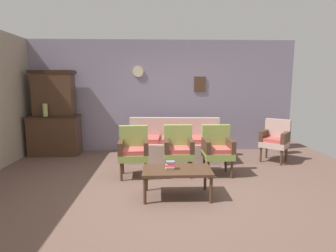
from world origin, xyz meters
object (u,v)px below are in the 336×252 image
at_px(armchair_row_middle, 217,148).
at_px(wingback_chair_by_fireplace, 275,138).
at_px(armchair_near_cabinet, 134,149).
at_px(coffee_table, 177,172).
at_px(book_stack_on_table, 170,165).
at_px(floral_couch, 174,145).
at_px(armchair_near_couch_end, 178,148).
at_px(side_cabinet, 55,135).
at_px(floor_vase_by_wall, 283,141).
at_px(vase_on_cabinet, 45,110).

bearing_deg(armchair_row_middle, wingback_chair_by_fireplace, 29.67).
relative_size(armchair_near_cabinet, wingback_chair_by_fireplace, 1.00).
bearing_deg(coffee_table, book_stack_on_table, -177.60).
distance_m(floral_couch, armchair_row_middle, 1.25).
bearing_deg(wingback_chair_by_fireplace, armchair_near_couch_end, -159.64).
relative_size(armchair_near_couch_end, book_stack_on_table, 6.24).
bearing_deg(side_cabinet, book_stack_on_table, -44.23).
bearing_deg(book_stack_on_table, floral_couch, 84.97).
distance_m(side_cabinet, armchair_row_middle, 3.83).
bearing_deg(floor_vase_by_wall, floral_couch, -170.48).
relative_size(vase_on_cabinet, armchair_row_middle, 0.32).
relative_size(side_cabinet, armchair_near_couch_end, 1.28).
relative_size(armchair_near_couch_end, armchair_row_middle, 1.00).
bearing_deg(coffee_table, vase_on_cabinet, 140.16).
xyz_separation_m(side_cabinet, wingback_chair_by_fireplace, (4.93, -0.73, 0.03)).
height_order(armchair_near_cabinet, coffee_table, armchair_near_cabinet).
distance_m(vase_on_cabinet, armchair_near_cabinet, 2.58).
height_order(side_cabinet, floor_vase_by_wall, side_cabinet).
relative_size(floral_couch, armchair_row_middle, 2.30).
bearing_deg(armchair_row_middle, side_cabinet, 156.25).
bearing_deg(coffee_table, side_cabinet, 136.87).
relative_size(side_cabinet, vase_on_cabinet, 4.01).
height_order(vase_on_cabinet, wingback_chair_by_fireplace, vase_on_cabinet).
bearing_deg(coffee_table, floral_couch, 87.76).
bearing_deg(armchair_near_couch_end, coffee_table, -95.38).
distance_m(coffee_table, book_stack_on_table, 0.14).
bearing_deg(vase_on_cabinet, book_stack_on_table, -40.88).
distance_m(armchair_row_middle, book_stack_on_table, 1.34).
bearing_deg(armchair_row_middle, coffee_table, -129.23).
bearing_deg(armchair_near_cabinet, vase_on_cabinet, 146.20).
distance_m(armchair_near_cabinet, coffee_table, 1.19).
distance_m(armchair_near_couch_end, book_stack_on_table, 1.03).
bearing_deg(armchair_near_couch_end, wingback_chair_by_fireplace, 20.36).
distance_m(side_cabinet, armchair_near_cabinet, 2.54).
xyz_separation_m(floral_couch, coffee_table, (-0.08, -1.99, 0.05)).
height_order(armchair_row_middle, wingback_chair_by_fireplace, same).
bearing_deg(wingback_chair_by_fireplace, floral_couch, 174.90).
height_order(armchair_row_middle, floor_vase_by_wall, armchair_row_middle).
xyz_separation_m(coffee_table, book_stack_on_table, (-0.10, -0.00, 0.10)).
xyz_separation_m(vase_on_cabinet, book_stack_on_table, (2.71, -2.35, -0.60)).
xyz_separation_m(armchair_near_couch_end, armchair_row_middle, (0.71, -0.02, 0.00)).
distance_m(floral_couch, book_stack_on_table, 2.01).
bearing_deg(floral_couch, book_stack_on_table, -95.03).
bearing_deg(vase_on_cabinet, armchair_row_middle, -20.58).
distance_m(vase_on_cabinet, floral_couch, 3.00).
height_order(vase_on_cabinet, coffee_table, vase_on_cabinet).
xyz_separation_m(vase_on_cabinet, armchair_row_middle, (3.61, -1.36, -0.57)).
xyz_separation_m(armchair_near_couch_end, floor_vase_by_wall, (2.60, 1.42, -0.19)).
distance_m(vase_on_cabinet, wingback_chair_by_fireplace, 5.10).
xyz_separation_m(armchair_near_cabinet, book_stack_on_table, (0.62, -0.95, -0.02)).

